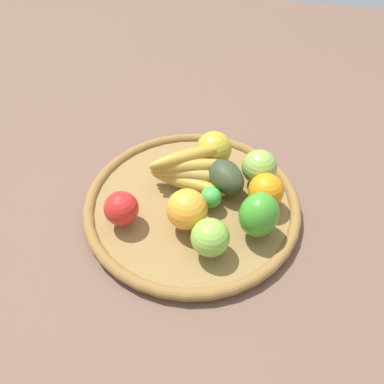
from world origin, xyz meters
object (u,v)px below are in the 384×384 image
at_px(avocado, 225,177).
at_px(apple_3, 214,149).
at_px(apple_1, 210,237).
at_px(orange_1, 266,191).
at_px(apple_2, 121,208).
at_px(orange_0, 187,209).
at_px(apple_0, 259,167).
at_px(lime_0, 211,197).
at_px(banana_bunch, 190,170).
at_px(bell_pepper, 259,215).

bearing_deg(avocado, apple_3, 118.10).
height_order(apple_1, orange_1, same).
bearing_deg(apple_2, orange_0, 10.81).
xyz_separation_m(apple_0, apple_1, (-0.06, -0.20, -0.00)).
bearing_deg(orange_0, apple_2, -169.19).
relative_size(lime_0, orange_1, 0.61).
xyz_separation_m(avocado, apple_3, (-0.04, 0.07, 0.01)).
distance_m(banana_bunch, apple_0, 0.15).
xyz_separation_m(orange_0, lime_0, (0.03, 0.06, -0.02)).
height_order(lime_0, apple_2, apple_2).
height_order(lime_0, orange_1, orange_1).
xyz_separation_m(orange_0, apple_2, (-0.12, -0.02, -0.01)).
height_order(apple_3, apple_1, apple_3).
bearing_deg(avocado, apple_1, -88.86).
distance_m(banana_bunch, apple_1, 0.18).
bearing_deg(avocado, apple_2, -142.62).
distance_m(orange_0, banana_bunch, 0.11).
xyz_separation_m(bell_pepper, lime_0, (-0.10, 0.04, -0.02)).
distance_m(lime_0, apple_2, 0.18).
height_order(bell_pepper, avocado, bell_pepper).
bearing_deg(banana_bunch, apple_1, -63.80).
distance_m(bell_pepper, orange_1, 0.07).
distance_m(bell_pepper, avocado, 0.13).
relative_size(apple_0, apple_2, 1.11).
bearing_deg(apple_1, bell_pepper, 40.33).
bearing_deg(apple_2, apple_3, 56.91).
relative_size(avocado, apple_0, 1.27).
xyz_separation_m(banana_bunch, apple_0, (0.14, 0.04, 0.00)).
relative_size(banana_bunch, apple_1, 2.48).
xyz_separation_m(bell_pepper, apple_0, (-0.02, 0.14, -0.01)).
height_order(orange_0, bell_pepper, bell_pepper).
relative_size(apple_3, orange_1, 1.10).
xyz_separation_m(lime_0, orange_1, (0.10, 0.03, 0.01)).
distance_m(apple_2, orange_1, 0.28).
bearing_deg(lime_0, orange_0, -120.74).
bearing_deg(apple_0, orange_1, -71.16).
bearing_deg(bell_pepper, apple_3, 61.70).
xyz_separation_m(apple_3, apple_2, (-0.14, -0.21, -0.01)).
distance_m(orange_0, avocado, 0.12).
distance_m(orange_0, bell_pepper, 0.13).
relative_size(apple_0, orange_1, 1.05).
bearing_deg(lime_0, bell_pepper, -23.64).
bearing_deg(banana_bunch, bell_pepper, -31.43).
height_order(orange_0, apple_2, orange_0).
height_order(apple_0, apple_2, apple_0).
distance_m(apple_3, orange_1, 0.16).
height_order(avocado, apple_1, apple_1).
relative_size(banana_bunch, bell_pepper, 1.94).
xyz_separation_m(lime_0, apple_0, (0.08, 0.09, 0.02)).
xyz_separation_m(avocado, apple_0, (0.06, 0.04, 0.01)).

